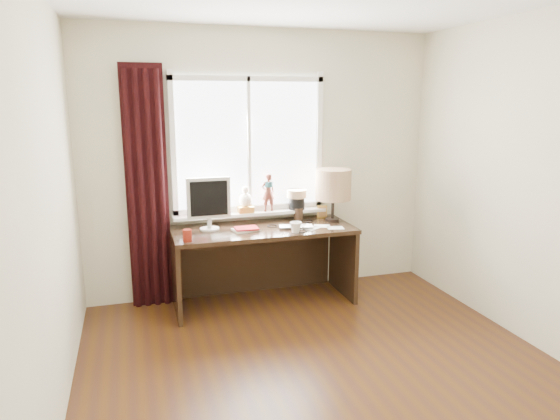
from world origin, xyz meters
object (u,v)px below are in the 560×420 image
object	(u,v)px
monitor	(209,200)
desk	(261,250)
table_lamp	(333,185)
mug	(296,227)
laptop	(296,227)
red_cup	(187,235)

from	to	relation	value
monitor	desk	bearing A→B (deg)	2.11
monitor	table_lamp	world-z (taller)	table_lamp
mug	table_lamp	xyz separation A→B (m)	(0.49, 0.32, 0.31)
laptop	desk	distance (m)	0.44
red_cup	monitor	world-z (taller)	monitor
mug	red_cup	world-z (taller)	mug
desk	table_lamp	size ratio (longest dim) A/B	3.27
red_cup	table_lamp	bearing A→B (deg)	12.10
laptop	table_lamp	size ratio (longest dim) A/B	0.61
laptop	red_cup	bearing A→B (deg)	-158.10
mug	table_lamp	bearing A→B (deg)	32.76
mug	table_lamp	distance (m)	0.66
laptop	red_cup	xyz separation A→B (m)	(-1.03, -0.15, 0.04)
red_cup	table_lamp	distance (m)	1.53
red_cup	monitor	xyz separation A→B (m)	(0.24, 0.33, 0.23)
laptop	mug	size ratio (longest dim) A/B	2.95
desk	table_lamp	distance (m)	0.95
laptop	mug	distance (m)	0.17
desk	mug	bearing A→B (deg)	-56.31
red_cup	monitor	size ratio (longest dim) A/B	0.21
red_cup	laptop	bearing A→B (deg)	8.54
red_cup	desk	xyz separation A→B (m)	(0.74, 0.35, -0.30)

